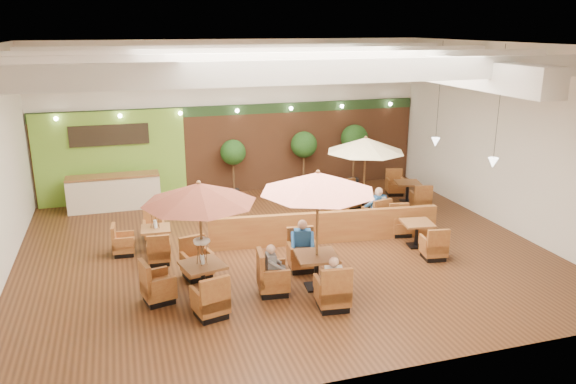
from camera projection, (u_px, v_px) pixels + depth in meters
name	position (u px, v px, depth m)	size (l,w,h in m)	color
room	(279.00, 112.00, 15.67)	(14.04, 14.00, 5.52)	#381E0F
service_counter	(114.00, 192.00, 18.80)	(3.00, 0.75, 1.18)	beige
booth_divider	(326.00, 227.00, 15.92)	(6.62, 0.18, 0.92)	brown
table_0	(197.00, 216.00, 12.32)	(2.68, 2.81, 2.75)	brown
table_1	(314.00, 205.00, 12.69)	(2.77, 2.87, 2.88)	brown
table_2	(363.00, 160.00, 17.51)	(2.60, 2.72, 2.68)	brown
table_3	(148.00, 237.00, 15.24)	(1.58, 2.33, 1.46)	brown
table_4	(417.00, 235.00, 15.67)	(0.93, 2.50, 0.91)	brown
table_5	(407.00, 192.00, 19.60)	(1.00, 2.58, 0.92)	brown
topiary_0	(233.00, 155.00, 19.86)	(0.90, 0.90, 2.10)	black
topiary_1	(304.00, 147.00, 20.57)	(0.97, 0.97, 2.24)	black
topiary_2	(354.00, 141.00, 21.10)	(1.03, 1.03, 2.39)	black
diner_0	(333.00, 277.00, 12.12)	(0.41, 0.37, 0.77)	silver
diner_1	(302.00, 241.00, 14.05)	(0.46, 0.42, 0.86)	#225393
diner_2	(273.00, 264.00, 12.79)	(0.31, 0.38, 0.75)	slate
diner_3	(377.00, 204.00, 16.96)	(0.47, 0.43, 0.85)	#225393
diner_4	(377.00, 204.00, 16.97)	(0.40, 0.32, 0.80)	silver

